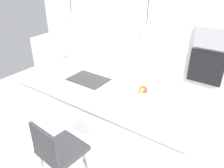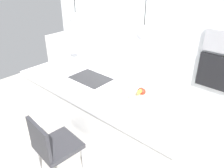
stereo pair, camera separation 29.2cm
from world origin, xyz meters
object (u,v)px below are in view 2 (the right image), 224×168
(microwave, at_px, (223,42))
(chair_near, at_px, (53,145))
(fruit_bowl, at_px, (139,94))
(oven, at_px, (216,72))

(microwave, bearing_deg, chair_near, -111.17)
(fruit_bowl, height_order, oven, oven)
(fruit_bowl, distance_m, microwave, 1.66)
(fruit_bowl, bearing_deg, oven, 75.29)
(oven, bearing_deg, chair_near, -111.17)
(microwave, bearing_deg, fruit_bowl, -104.71)
(oven, relative_size, chair_near, 0.64)
(fruit_bowl, xyz_separation_m, microwave, (0.41, 1.56, 0.38))
(fruit_bowl, distance_m, oven, 1.62)
(microwave, xyz_separation_m, oven, (0.00, 0.00, -0.50))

